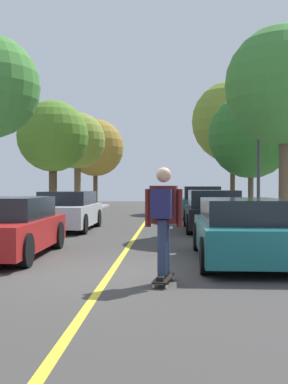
# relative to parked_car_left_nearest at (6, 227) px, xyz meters

# --- Properties ---
(ground) EXTENTS (80.00, 80.00, 0.00)m
(ground) POSITION_rel_parked_car_left_nearest_xyz_m (2.48, -1.73, -0.62)
(ground) COLOR #3D3A38
(center_line) EXTENTS (0.12, 39.20, 0.01)m
(center_line) POSITION_rel_parked_car_left_nearest_xyz_m (2.48, 2.27, -0.61)
(center_line) COLOR gold
(center_line) RESTS_ON ground
(parked_car_left_nearest) EXTENTS (1.90, 4.20, 1.26)m
(parked_car_left_nearest) POSITION_rel_parked_car_left_nearest_xyz_m (0.00, 0.00, 0.00)
(parked_car_left_nearest) COLOR maroon
(parked_car_left_nearest) RESTS_ON ground
(parked_car_left_near) EXTENTS (1.85, 4.29, 1.32)m
(parked_car_left_near) POSITION_rel_parked_car_left_nearest_xyz_m (0.00, 6.30, 0.04)
(parked_car_left_near) COLOR #B7B7BC
(parked_car_left_near) RESTS_ON ground
(parked_car_right_nearest) EXTENTS (1.90, 4.50, 1.24)m
(parked_car_right_nearest) POSITION_rel_parked_car_left_nearest_xyz_m (4.95, -0.41, 0.01)
(parked_car_right_nearest) COLOR #196066
(parked_car_right_nearest) RESTS_ON ground
(parked_car_right_near) EXTENTS (1.90, 4.46, 1.36)m
(parked_car_right_near) POSITION_rel_parked_car_left_nearest_xyz_m (4.95, 6.37, 0.04)
(parked_car_right_near) COLOR black
(parked_car_right_near) RESTS_ON ground
(parked_car_right_far) EXTENTS (1.95, 4.59, 1.49)m
(parked_car_right_far) POSITION_rel_parked_car_left_nearest_xyz_m (4.95, 12.61, 0.12)
(parked_car_right_far) COLOR #196066
(parked_car_right_far) RESTS_ON ground
(street_tree_left_near) EXTENTS (3.47, 3.47, 5.53)m
(street_tree_left_near) POSITION_rel_parked_car_left_nearest_xyz_m (-2.20, 13.27, 3.30)
(street_tree_left_near) COLOR #4C3823
(street_tree_left_near) RESTS_ON sidewalk_left
(street_tree_left_far) EXTENTS (3.48, 3.48, 5.91)m
(street_tree_left_far) POSITION_rel_parked_car_left_nearest_xyz_m (-2.20, 19.59, 3.66)
(street_tree_left_far) COLOR brown
(street_tree_left_far) RESTS_ON sidewalk_left
(street_tree_left_farthest) EXTENTS (4.36, 4.36, 6.49)m
(street_tree_left_farthest) POSITION_rel_parked_car_left_nearest_xyz_m (-2.20, 26.85, 3.82)
(street_tree_left_farthest) COLOR #4C3823
(street_tree_left_farthest) RESTS_ON sidewalk_left
(street_tree_right_nearest) EXTENTS (3.81, 3.81, 6.47)m
(street_tree_right_nearest) POSITION_rel_parked_car_left_nearest_xyz_m (7.15, 5.52, 4.07)
(street_tree_right_nearest) COLOR brown
(street_tree_right_nearest) RESTS_ON sidewalk_right
(street_tree_right_near) EXTENTS (3.84, 3.84, 5.56)m
(street_tree_right_near) POSITION_rel_parked_car_left_nearest_xyz_m (7.15, 12.02, 3.15)
(street_tree_right_near) COLOR brown
(street_tree_right_near) RESTS_ON sidewalk_right
(street_tree_right_far) EXTENTS (4.75, 4.75, 7.49)m
(street_tree_right_far) POSITION_rel_parked_car_left_nearest_xyz_m (7.15, 18.37, 4.63)
(street_tree_right_far) COLOR #3D2D1E
(street_tree_right_far) RESTS_ON sidewalk_right
(fire_hydrant) EXTENTS (0.20, 0.20, 0.70)m
(fire_hydrant) POSITION_rel_parked_car_left_nearest_xyz_m (-1.50, 4.42, -0.13)
(fire_hydrant) COLOR #B2140F
(fire_hydrant) RESTS_ON sidewalk_left
(streetlamp) EXTENTS (0.36, 0.24, 6.11)m
(streetlamp) POSITION_rel_parked_car_left_nearest_xyz_m (6.70, 7.63, 2.99)
(streetlamp) COLOR #38383D
(streetlamp) RESTS_ON sidewalk_right
(skateboard) EXTENTS (0.34, 0.86, 0.10)m
(skateboard) POSITION_rel_parked_car_left_nearest_xyz_m (3.40, -2.77, -0.53)
(skateboard) COLOR black
(skateboard) RESTS_ON ground
(skateboarder) EXTENTS (0.59, 0.71, 1.68)m
(skateboarder) POSITION_rel_parked_car_left_nearest_xyz_m (3.39, -2.80, 0.44)
(skateboarder) COLOR black
(skateboarder) RESTS_ON skateboard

